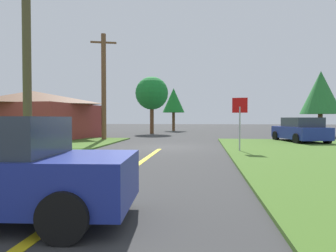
{
  "coord_description": "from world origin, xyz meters",
  "views": [
    {
      "loc": [
        2.22,
        -16.16,
        1.6
      ],
      "look_at": [
        0.06,
        2.12,
        1.1
      ],
      "focal_mm": 32.1,
      "sensor_mm": 36.0,
      "label": 1
    }
  ],
  "objects_px": {
    "utility_pole_near": "(27,51)",
    "pine_tree_center": "(152,93)",
    "car_on_crossroad": "(300,130)",
    "oak_tree_left": "(321,93)",
    "barn": "(32,115)",
    "stop_sign": "(240,114)",
    "oak_tree_right": "(174,101)",
    "utility_pole_mid": "(104,86)"
  },
  "relations": [
    {
      "from": "car_on_crossroad",
      "to": "oak_tree_right",
      "type": "bearing_deg",
      "value": 20.29
    },
    {
      "from": "car_on_crossroad",
      "to": "pine_tree_center",
      "type": "height_order",
      "value": "pine_tree_center"
    },
    {
      "from": "pine_tree_center",
      "to": "barn",
      "type": "xyz_separation_m",
      "value": [
        -7.77,
        -8.55,
        -2.24
      ]
    },
    {
      "from": "oak_tree_left",
      "to": "utility_pole_mid",
      "type": "bearing_deg",
      "value": -158.81
    },
    {
      "from": "utility_pole_mid",
      "to": "oak_tree_left",
      "type": "distance_m",
      "value": 18.24
    },
    {
      "from": "pine_tree_center",
      "to": "utility_pole_near",
      "type": "bearing_deg",
      "value": -93.63
    },
    {
      "from": "utility_pole_mid",
      "to": "oak_tree_right",
      "type": "distance_m",
      "value": 16.23
    },
    {
      "from": "stop_sign",
      "to": "utility_pole_mid",
      "type": "height_order",
      "value": "utility_pole_mid"
    },
    {
      "from": "utility_pole_mid",
      "to": "oak_tree_left",
      "type": "xyz_separation_m",
      "value": [
        17.0,
        6.59,
        -0.09
      ]
    },
    {
      "from": "pine_tree_center",
      "to": "barn",
      "type": "distance_m",
      "value": 11.77
    },
    {
      "from": "oak_tree_left",
      "to": "stop_sign",
      "type": "bearing_deg",
      "value": -122.61
    },
    {
      "from": "car_on_crossroad",
      "to": "barn",
      "type": "relative_size",
      "value": 0.5
    },
    {
      "from": "car_on_crossroad",
      "to": "oak_tree_left",
      "type": "bearing_deg",
      "value": -39.16
    },
    {
      "from": "utility_pole_mid",
      "to": "pine_tree_center",
      "type": "relative_size",
      "value": 1.31
    },
    {
      "from": "stop_sign",
      "to": "car_on_crossroad",
      "type": "distance_m",
      "value": 7.57
    },
    {
      "from": "oak_tree_left",
      "to": "barn",
      "type": "distance_m",
      "value": 23.74
    },
    {
      "from": "stop_sign",
      "to": "utility_pole_near",
      "type": "distance_m",
      "value": 9.24
    },
    {
      "from": "stop_sign",
      "to": "barn",
      "type": "height_order",
      "value": "barn"
    },
    {
      "from": "car_on_crossroad",
      "to": "utility_pole_near",
      "type": "bearing_deg",
      "value": 116.94
    },
    {
      "from": "oak_tree_left",
      "to": "pine_tree_center",
      "type": "height_order",
      "value": "pine_tree_center"
    },
    {
      "from": "utility_pole_mid",
      "to": "car_on_crossroad",
      "type": "bearing_deg",
      "value": -1.87
    },
    {
      "from": "stop_sign",
      "to": "barn",
      "type": "distance_m",
      "value": 16.34
    },
    {
      "from": "utility_pole_near",
      "to": "barn",
      "type": "relative_size",
      "value": 0.85
    },
    {
      "from": "utility_pole_mid",
      "to": "oak_tree_right",
      "type": "relative_size",
      "value": 1.44
    },
    {
      "from": "oak_tree_right",
      "to": "utility_pole_mid",
      "type": "bearing_deg",
      "value": -102.04
    },
    {
      "from": "stop_sign",
      "to": "oak_tree_left",
      "type": "bearing_deg",
      "value": -113.47
    },
    {
      "from": "car_on_crossroad",
      "to": "pine_tree_center",
      "type": "relative_size",
      "value": 0.8
    },
    {
      "from": "pine_tree_center",
      "to": "barn",
      "type": "relative_size",
      "value": 0.62
    },
    {
      "from": "stop_sign",
      "to": "pine_tree_center",
      "type": "distance_m",
      "value": 17.41
    },
    {
      "from": "utility_pole_near",
      "to": "car_on_crossroad",
      "type": "bearing_deg",
      "value": 37.74
    },
    {
      "from": "utility_pole_mid",
      "to": "barn",
      "type": "bearing_deg",
      "value": 171.77
    },
    {
      "from": "stop_sign",
      "to": "oak_tree_right",
      "type": "xyz_separation_m",
      "value": [
        -5.29,
        22.29,
        1.94
      ]
    },
    {
      "from": "utility_pole_near",
      "to": "pine_tree_center",
      "type": "relative_size",
      "value": 1.37
    },
    {
      "from": "car_on_crossroad",
      "to": "pine_tree_center",
      "type": "xyz_separation_m",
      "value": [
        -11.39,
        9.84,
        3.25
      ]
    },
    {
      "from": "stop_sign",
      "to": "utility_pole_mid",
      "type": "distance_m",
      "value": 11.0
    },
    {
      "from": "utility_pole_mid",
      "to": "utility_pole_near",
      "type": "bearing_deg",
      "value": -86.8
    },
    {
      "from": "stop_sign",
      "to": "oak_tree_left",
      "type": "relative_size",
      "value": 0.45
    },
    {
      "from": "barn",
      "to": "pine_tree_center",
      "type": "bearing_deg",
      "value": 47.72
    },
    {
      "from": "stop_sign",
      "to": "oak_tree_right",
      "type": "bearing_deg",
      "value": -67.51
    },
    {
      "from": "stop_sign",
      "to": "utility_pole_near",
      "type": "bearing_deg",
      "value": 34.21
    },
    {
      "from": "oak_tree_left",
      "to": "utility_pole_near",
      "type": "bearing_deg",
      "value": -134.35
    },
    {
      "from": "utility_pole_near",
      "to": "pine_tree_center",
      "type": "height_order",
      "value": "utility_pole_near"
    }
  ]
}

